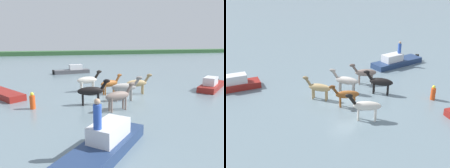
% 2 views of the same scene
% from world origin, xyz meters
% --- Properties ---
extents(ground_plane, '(159.36, 159.36, 0.00)m').
position_xyz_m(ground_plane, '(0.00, 0.00, 0.00)').
color(ground_plane, slate).
extents(horse_mid_herd, '(2.40, 0.77, 1.85)m').
position_xyz_m(horse_mid_herd, '(0.27, -1.09, 1.02)').
color(horse_mid_herd, '#9E9993').
rests_on(horse_mid_herd, ground_plane).
extents(horse_dun_straggler, '(2.34, 0.66, 1.81)m').
position_xyz_m(horse_dun_straggler, '(-2.34, -1.51, 1.00)').
color(horse_dun_straggler, black).
rests_on(horse_dun_straggler, ground_plane).
extents(horse_chestnut_trailing, '(2.13, 1.04, 1.67)m').
position_xyz_m(horse_chestnut_trailing, '(-0.28, 1.21, 0.92)').
color(horse_chestnut_trailing, brown).
rests_on(horse_chestnut_trailing, ground_plane).
extents(horse_dark_mare, '(2.23, 0.61, 1.73)m').
position_xyz_m(horse_dark_mare, '(1.96, 0.56, 0.95)').
color(horse_dark_mare, tan).
rests_on(horse_dark_mare, ground_plane).
extents(horse_rear_stallion, '(2.28, 1.01, 1.78)m').
position_xyz_m(horse_rear_stallion, '(-0.88, -3.23, 0.98)').
color(horse_rear_stallion, gray).
rests_on(horse_rear_stallion, ground_plane).
extents(horse_lead, '(2.38, 0.88, 1.84)m').
position_xyz_m(horse_lead, '(-1.91, 2.79, 1.01)').
color(horse_lead, silver).
rests_on(horse_lead, ground_plane).
extents(boat_launch_far, '(4.83, 5.05, 1.36)m').
position_xyz_m(boat_launch_far, '(-3.16, -8.59, 0.32)').
color(boat_launch_far, navy).
rests_on(boat_launch_far, ground_plane).
extents(boat_motor_center, '(4.75, 4.23, 1.35)m').
position_xyz_m(boat_motor_center, '(9.42, 0.65, 0.32)').
color(boat_motor_center, maroon).
rests_on(boat_motor_center, ground_plane).
extents(person_spotter_bow, '(0.32, 0.32, 1.19)m').
position_xyz_m(person_spotter_bow, '(-3.39, -8.73, 1.76)').
color(person_spotter_bow, '#2D51B2').
rests_on(person_spotter_bow, boat_launch_far).
extents(buoy_channel_marker, '(0.36, 0.36, 1.14)m').
position_xyz_m(buoy_channel_marker, '(-6.32, -1.42, 0.51)').
color(buoy_channel_marker, '#E54C19').
rests_on(buoy_channel_marker, ground_plane).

